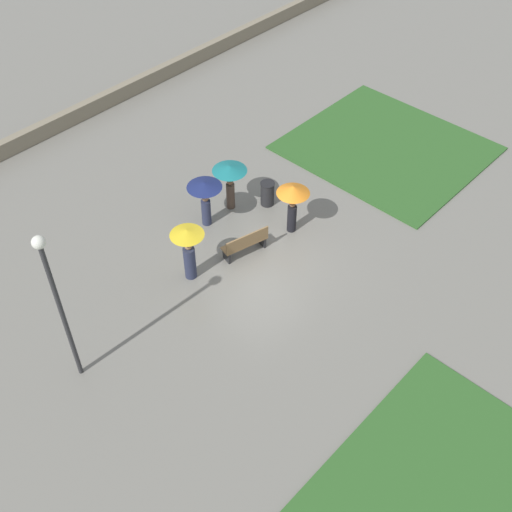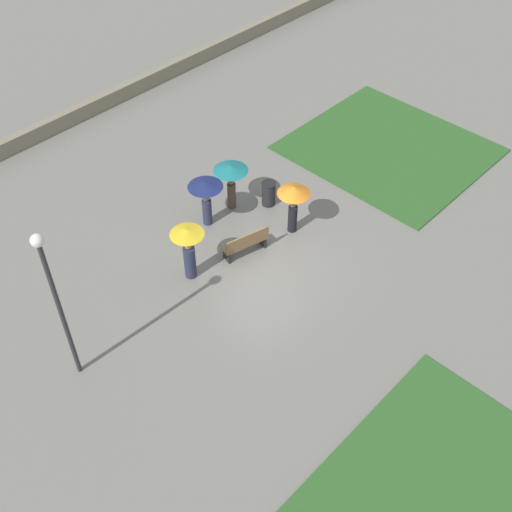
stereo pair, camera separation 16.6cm
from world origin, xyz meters
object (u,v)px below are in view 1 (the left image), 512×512
(crowd_person_navy, at_px, (205,193))
(crowd_person_teal, at_px, (230,175))
(lamp_post, at_px, (56,294))
(crowd_person_yellow, at_px, (188,246))
(crowd_person_orange, at_px, (293,197))
(trash_bin, at_px, (267,193))
(park_bench, at_px, (246,243))

(crowd_person_navy, bearing_deg, crowd_person_teal, -164.38)
(lamp_post, height_order, crowd_person_yellow, lamp_post)
(crowd_person_yellow, distance_m, crowd_person_orange, 3.79)
(lamp_post, xyz_separation_m, crowd_person_orange, (-8.12, 0.42, -1.73))
(crowd_person_orange, height_order, crowd_person_teal, crowd_person_orange)
(crowd_person_yellow, bearing_deg, crowd_person_orange, -30.04)
(lamp_post, distance_m, crowd_person_yellow, 4.83)
(lamp_post, distance_m, crowd_person_teal, 8.01)
(trash_bin, xyz_separation_m, crowd_person_yellow, (4.14, 0.61, 0.83))
(crowd_person_yellow, bearing_deg, park_bench, -33.53)
(lamp_post, bearing_deg, crowd_person_orange, 177.04)
(crowd_person_teal, bearing_deg, crowd_person_orange, -137.53)
(trash_bin, relative_size, crowd_person_orange, 0.49)
(crowd_person_teal, bearing_deg, crowd_person_navy, 119.77)
(trash_bin, xyz_separation_m, crowd_person_orange, (0.45, 1.48, 0.96))
(park_bench, height_order, crowd_person_navy, crowd_person_navy)
(lamp_post, height_order, crowd_person_orange, lamp_post)
(crowd_person_navy, relative_size, crowd_person_yellow, 0.90)
(crowd_person_navy, height_order, crowd_person_orange, crowd_person_orange)
(park_bench, relative_size, crowd_person_yellow, 0.82)
(lamp_post, xyz_separation_m, crowd_person_teal, (-7.59, -1.86, -1.77))
(crowd_person_teal, bearing_deg, trash_bin, -99.84)
(crowd_person_navy, height_order, crowd_person_teal, crowd_person_teal)
(crowd_person_navy, bearing_deg, trash_bin, 174.80)
(crowd_person_navy, bearing_deg, crowd_person_yellow, 49.91)
(crowd_person_yellow, bearing_deg, crowd_person_teal, 7.23)
(crowd_person_yellow, bearing_deg, crowd_person_navy, 17.99)
(crowd_person_orange, distance_m, crowd_person_teal, 2.34)
(park_bench, distance_m, crowd_person_orange, 2.10)
(park_bench, relative_size, lamp_post, 0.32)
(crowd_person_yellow, height_order, crowd_person_teal, crowd_person_yellow)
(park_bench, distance_m, lamp_post, 6.82)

